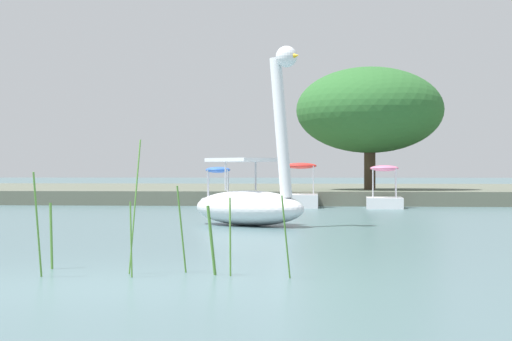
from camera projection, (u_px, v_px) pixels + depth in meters
ground_plane at (112, 287)px, 9.65m from camera, size 414.52×414.52×0.00m
shore_bank_far at (301, 192)px, 44.46m from camera, size 137.69×23.62×0.51m
swan_boat at (251, 198)px, 20.71m from camera, size 3.25×2.96×3.88m
pedal_boat_pink at (384, 197)px, 31.02m from camera, size 1.20×1.99×1.42m
pedal_boat_red at (301, 195)px, 31.58m from camera, size 1.25×2.16×1.50m
pedal_boat_blue at (218, 197)px, 31.41m from camera, size 1.23×1.87×1.37m
tree_broadleaf_behind_dock at (370, 110)px, 36.20m from camera, size 7.25×7.26×4.73m
reed_clump_foreground at (145, 232)px, 10.80m from camera, size 3.00×1.03×1.56m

